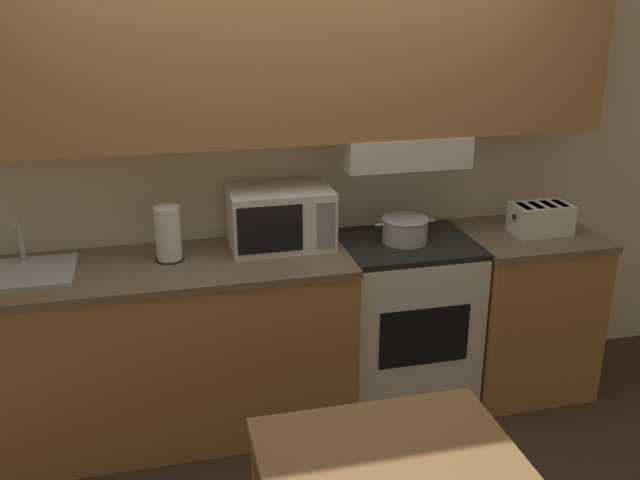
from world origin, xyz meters
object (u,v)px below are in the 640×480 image
object	(u,v)px
stove_range	(404,321)
paper_towel_roll	(168,234)
microwave	(280,217)
cooking_pot	(405,229)
sink_basin	(20,273)
toaster	(541,219)

from	to	relation	value
stove_range	paper_towel_roll	xyz separation A→B (m)	(-1.23, 0.03, 0.60)
stove_range	microwave	xyz separation A→B (m)	(-0.66, 0.10, 0.62)
cooking_pot	sink_basin	xyz separation A→B (m)	(-1.89, -0.02, -0.05)
cooking_pot	microwave	world-z (taller)	microwave
microwave	cooking_pot	bearing A→B (deg)	-8.84
cooking_pot	paper_towel_roll	xyz separation A→B (m)	(-1.21, 0.03, 0.06)
cooking_pot	paper_towel_roll	distance (m)	1.21
microwave	toaster	xyz separation A→B (m)	(1.40, -0.15, -0.07)
microwave	sink_basin	size ratio (longest dim) A/B	1.06
microwave	paper_towel_roll	distance (m)	0.57
stove_range	cooking_pot	distance (m)	0.54
paper_towel_roll	cooking_pot	bearing A→B (deg)	-1.45
cooking_pot	sink_basin	world-z (taller)	sink_basin
sink_basin	paper_towel_roll	bearing A→B (deg)	4.20
microwave	sink_basin	xyz separation A→B (m)	(-1.25, -0.12, -0.14)
paper_towel_roll	stove_range	bearing A→B (deg)	-1.41
stove_range	microwave	size ratio (longest dim) A/B	1.79
cooking_pot	toaster	bearing A→B (deg)	-3.53
toaster	paper_towel_roll	world-z (taller)	paper_towel_roll
cooking_pot	toaster	xyz separation A→B (m)	(0.76, -0.05, 0.01)
stove_range	toaster	xyz separation A→B (m)	(0.74, -0.05, 0.55)
cooking_pot	paper_towel_roll	bearing A→B (deg)	178.55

